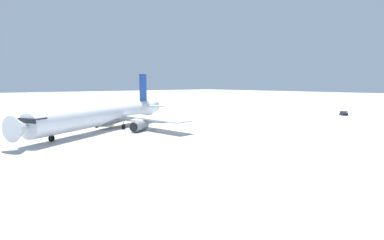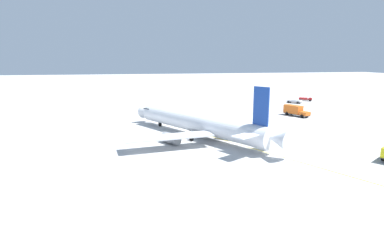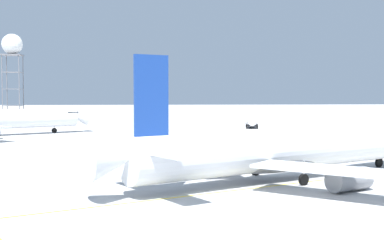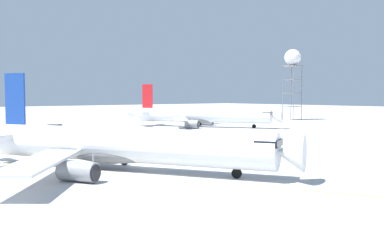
{
  "view_description": "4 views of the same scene",
  "coord_description": "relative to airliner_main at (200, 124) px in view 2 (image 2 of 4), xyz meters",
  "views": [
    {
      "loc": [
        55.12,
        -27.23,
        9.6
      ],
      "look_at": [
        13.24,
        7.65,
        2.99
      ],
      "focal_mm": 28.41,
      "sensor_mm": 36.0,
      "label": 1
    },
    {
      "loc": [
        9.95,
        62.69,
        16.51
      ],
      "look_at": [
        -3.07,
        0.33,
        4.04
      ],
      "focal_mm": 29.04,
      "sensor_mm": 36.0,
      "label": 2
    },
    {
      "loc": [
        -56.2,
        12.8,
        8.81
      ],
      "look_at": [
        13.24,
        7.65,
        5.04
      ],
      "focal_mm": 48.56,
      "sensor_mm": 36.0,
      "label": 3
    },
    {
      "loc": [
        -31.14,
        -46.73,
        9.02
      ],
      "look_at": [
        13.24,
        7.65,
        5.0
      ],
      "focal_mm": 40.92,
      "sensor_mm": 36.0,
      "label": 4
    }
  ],
  "objects": [
    {
      "name": "ops_pickup_truck",
      "position": [
        -55.55,
        -49.26,
        -2.07
      ],
      "size": [
        5.3,
        4.35,
        1.41
      ],
      "rotation": [
        0.0,
        0.0,
        2.57
      ],
      "color": "#232326",
      "rests_on": "ground_plane"
    },
    {
      "name": "catering_truck_truck",
      "position": [
        -33.66,
        -19.25,
        -1.22
      ],
      "size": [
        5.14,
        8.35,
        3.1
      ],
      "rotation": [
        0.0,
        0.0,
        1.95
      ],
      "color": "#232326",
      "rests_on": "ground_plane"
    },
    {
      "name": "airliner_main",
      "position": [
        0.0,
        0.0,
        0.0
      ],
      "size": [
        33.35,
        39.48,
        11.9
      ],
      "rotation": [
        0.0,
        0.0,
        5.23
      ],
      "color": "white",
      "rests_on": "ground_plane"
    },
    {
      "name": "taxiway_centreline",
      "position": [
        -4.7,
        4.31,
        -2.87
      ],
      "size": [
        72.54,
        145.34,
        0.01
      ],
      "rotation": [
        0.0,
        0.0,
        5.17
      ],
      "color": "yellow",
      "rests_on": "ground_plane"
    },
    {
      "name": "pushback_tug_truck",
      "position": [
        -47.86,
        -44.21,
        -2.07
      ],
      "size": [
        5.13,
        5.53,
        1.3
      ],
      "rotation": [
        0.0,
        0.0,
        5.4
      ],
      "color": "#232326",
      "rests_on": "ground_plane"
    },
    {
      "name": "ground_plane",
      "position": [
        4.94,
        0.74,
        -2.88
      ],
      "size": [
        600.0,
        600.0,
        0.0
      ],
      "primitive_type": "plane",
      "color": "#B2B2B2"
    }
  ]
}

